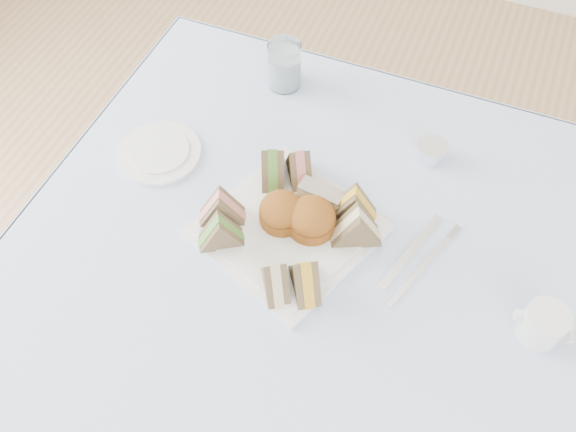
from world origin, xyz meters
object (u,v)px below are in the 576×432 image
at_px(serving_plate, 288,230).
at_px(water_glass, 284,65).
at_px(table, 294,337).
at_px(creamer_jug, 543,324).

bearing_deg(serving_plate, water_glass, 134.40).
relative_size(table, water_glass, 8.53).
xyz_separation_m(table, serving_plate, (-0.03, 0.03, 0.38)).
bearing_deg(creamer_jug, table, 172.76).
distance_m(table, serving_plate, 0.38).
xyz_separation_m(serving_plate, creamer_jug, (0.45, -0.03, 0.03)).
bearing_deg(water_glass, serving_plate, -66.63).
distance_m(table, water_glass, 0.61).
height_order(water_glass, creamer_jug, water_glass).
bearing_deg(table, water_glass, 115.22).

